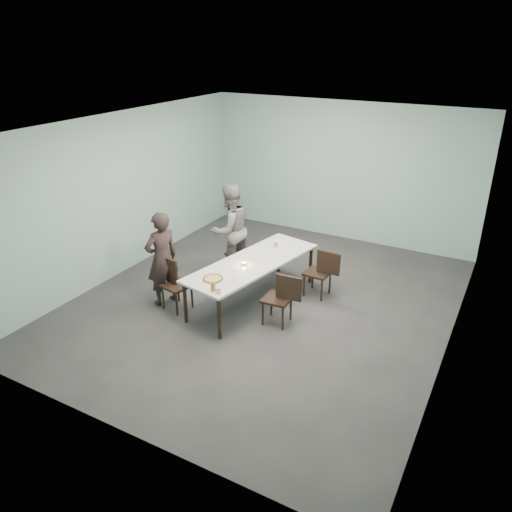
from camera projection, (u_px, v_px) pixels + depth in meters
The scene contains 16 objects.
ground at pixel (265, 302), 8.63m from camera, with size 7.00×7.00×0.00m, color #333335.
room_shell at pixel (266, 189), 7.80m from camera, with size 6.02×7.02×3.01m.
table at pixel (253, 265), 8.39m from camera, with size 1.38×2.72×0.75m.
chair_near_left at pixel (173, 280), 8.29m from camera, with size 0.64×0.50×0.87m.
chair_far_left at pixel (237, 250), 9.43m from camera, with size 0.65×0.56×0.87m.
chair_near_right at pixel (282, 296), 7.80m from camera, with size 0.62×0.44×0.87m.
chair_far_right at pixel (322, 270), 8.64m from camera, with size 0.62×0.45×0.87m.
diner_near at pixel (162, 259), 8.30m from camera, with size 0.60×0.39×1.64m, color black.
diner_far at pixel (230, 230), 9.39m from camera, with size 0.84×0.66×1.74m, color slate.
pizza at pixel (213, 279), 7.75m from camera, with size 0.34×0.34×0.04m.
side_plate at pixel (239, 276), 7.87m from camera, with size 0.18×0.18×0.01m, color white.
beer_glass at pixel (213, 286), 7.39m from camera, with size 0.08×0.08×0.15m, color #C3872A.
water_tumbler at pixel (218, 290), 7.34m from camera, with size 0.08×0.08×0.09m, color silver.
tealight at pixel (244, 264), 8.24m from camera, with size 0.06×0.06×0.05m.
amber_tumbler at pixel (276, 244), 8.95m from camera, with size 0.07×0.07×0.08m, color #C3872A.
menu at pixel (279, 243), 9.10m from camera, with size 0.30×0.22×0.01m, color silver.
Camera 1 is at (3.49, -6.69, 4.27)m, focal length 35.00 mm.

